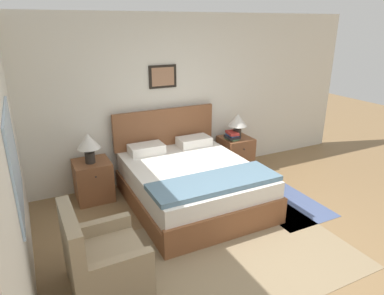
{
  "coord_description": "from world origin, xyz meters",
  "views": [
    {
      "loc": [
        -2.11,
        -2.37,
        2.45
      ],
      "look_at": [
        -0.22,
        1.43,
        0.89
      ],
      "focal_mm": 32.0,
      "sensor_mm": 36.0,
      "label": 1
    }
  ],
  "objects": [
    {
      "name": "ground_plane",
      "position": [
        0.0,
        0.0,
        0.0
      ],
      "size": [
        16.0,
        16.0,
        0.0
      ],
      "primitive_type": "plane",
      "color": "olive"
    },
    {
      "name": "wall_back",
      "position": [
        -0.0,
        2.63,
        1.3
      ],
      "size": [
        6.97,
        0.09,
        2.6
      ],
      "color": "silver",
      "rests_on": "ground_plane"
    },
    {
      "name": "wall_left",
      "position": [
        -2.31,
        1.29,
        1.3
      ],
      "size": [
        0.08,
        5.0,
        2.6
      ],
      "color": "silver",
      "rests_on": "ground_plane"
    },
    {
      "name": "area_rug_main",
      "position": [
        -0.15,
        0.3,
        0.0
      ],
      "size": [
        2.39,
        1.85,
        0.01
      ],
      "color": "#897556",
      "rests_on": "ground_plane"
    },
    {
      "name": "area_rug_bedside",
      "position": [
        1.02,
        0.97,
        0.0
      ],
      "size": [
        0.89,
        1.31,
        0.01
      ],
      "color": "#47567F",
      "rests_on": "ground_plane"
    },
    {
      "name": "bed",
      "position": [
        -0.17,
        1.56,
        0.32
      ],
      "size": [
        1.68,
        2.02,
        1.17
      ],
      "color": "brown",
      "rests_on": "ground_plane"
    },
    {
      "name": "armchair",
      "position": [
        -1.68,
        0.45,
        0.28
      ],
      "size": [
        0.72,
        0.79,
        0.86
      ],
      "rotation": [
        0.0,
        0.0,
        -1.55
      ],
      "color": "#998466",
      "rests_on": "ground_plane"
    },
    {
      "name": "nightstand_near_window",
      "position": [
        -1.39,
        2.31,
        0.29
      ],
      "size": [
        0.51,
        0.52,
        0.58
      ],
      "color": "brown",
      "rests_on": "ground_plane"
    },
    {
      "name": "nightstand_by_door",
      "position": [
        1.06,
        2.31,
        0.29
      ],
      "size": [
        0.51,
        0.52,
        0.58
      ],
      "color": "brown",
      "rests_on": "ground_plane"
    },
    {
      "name": "table_lamp_near_window",
      "position": [
        -1.41,
        2.28,
        0.88
      ],
      "size": [
        0.32,
        0.32,
        0.43
      ],
      "color": "#2D2823",
      "rests_on": "nightstand_near_window"
    },
    {
      "name": "table_lamp_by_door",
      "position": [
        1.06,
        2.28,
        0.88
      ],
      "size": [
        0.32,
        0.32,
        0.43
      ],
      "color": "#2D2823",
      "rests_on": "nightstand_by_door"
    },
    {
      "name": "book_thick_bottom",
      "position": [
        0.95,
        2.26,
        0.6
      ],
      "size": [
        0.18,
        0.25,
        0.03
      ],
      "rotation": [
        0.0,
        0.0,
        0.17
      ],
      "color": "#4C7551",
      "rests_on": "nightstand_by_door"
    },
    {
      "name": "book_hardcover_middle",
      "position": [
        0.95,
        2.26,
        0.63
      ],
      "size": [
        0.21,
        0.24,
        0.04
      ],
      "rotation": [
        0.0,
        0.0,
        -0.04
      ],
      "color": "#232328",
      "rests_on": "book_thick_bottom"
    },
    {
      "name": "book_novel_upper",
      "position": [
        0.95,
        2.26,
        0.66
      ],
      "size": [
        0.14,
        0.2,
        0.03
      ],
      "rotation": [
        0.0,
        0.0,
        0.0
      ],
      "color": "#335693",
      "rests_on": "book_hardcover_middle"
    },
    {
      "name": "book_slim_near_top",
      "position": [
        0.95,
        2.26,
        0.7
      ],
      "size": [
        0.19,
        0.28,
        0.04
      ],
      "rotation": [
        0.0,
        0.0,
        -0.16
      ],
      "color": "#B7332D",
      "rests_on": "book_novel_upper"
    }
  ]
}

